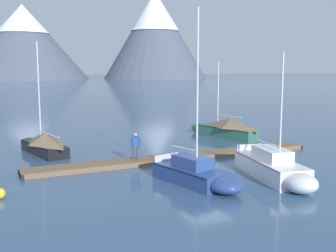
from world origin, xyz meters
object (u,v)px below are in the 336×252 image
(person_on_dock, at_px, (136,144))
(sailboat_mid_dock_starboard, at_px, (224,128))
(mooring_buoy_inner_mooring, at_px, (0,193))
(sailboat_second_berth, at_px, (197,174))
(sailboat_nearest_berth, at_px, (43,143))
(sailboat_mid_dock_port, at_px, (275,168))

(person_on_dock, bearing_deg, sailboat_mid_dock_starboard, 33.88)
(sailboat_mid_dock_starboard, height_order, mooring_buoy_inner_mooring, sailboat_mid_dock_starboard)
(sailboat_second_berth, distance_m, person_on_dock, 5.94)
(sailboat_nearest_berth, xyz_separation_m, sailboat_mid_dock_starboard, (15.34, 1.28, 0.07))
(sailboat_mid_dock_starboard, height_order, person_on_dock, sailboat_mid_dock_starboard)
(sailboat_second_berth, height_order, sailboat_mid_dock_starboard, sailboat_second_berth)
(sailboat_second_berth, bearing_deg, person_on_dock, 106.22)
(sailboat_mid_dock_starboard, bearing_deg, person_on_dock, -146.12)
(person_on_dock, relative_size, mooring_buoy_inner_mooring, 2.82)
(sailboat_mid_dock_starboard, distance_m, mooring_buoy_inner_mooring, 21.30)
(sailboat_second_berth, relative_size, mooring_buoy_inner_mooring, 15.13)
(sailboat_mid_dock_port, distance_m, mooring_buoy_inner_mooring, 14.08)
(sailboat_nearest_berth, height_order, sailboat_mid_dock_port, sailboat_nearest_berth)
(sailboat_nearest_berth, xyz_separation_m, sailboat_second_berth, (6.86, -11.19, -0.18))
(sailboat_mid_dock_starboard, bearing_deg, sailboat_mid_dock_port, -107.42)
(sailboat_nearest_berth, bearing_deg, sailboat_mid_dock_port, -46.56)
(sailboat_second_berth, xyz_separation_m, sailboat_mid_dock_starboard, (8.48, 12.46, 0.25))
(sailboat_nearest_berth, bearing_deg, mooring_buoy_inner_mooring, -105.28)
(sailboat_mid_dock_starboard, bearing_deg, sailboat_second_berth, -124.22)
(sailboat_mid_dock_port, relative_size, mooring_buoy_inner_mooring, 11.62)
(person_on_dock, distance_m, mooring_buoy_inner_mooring, 9.17)
(sailboat_second_berth, distance_m, mooring_buoy_inner_mooring, 9.67)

